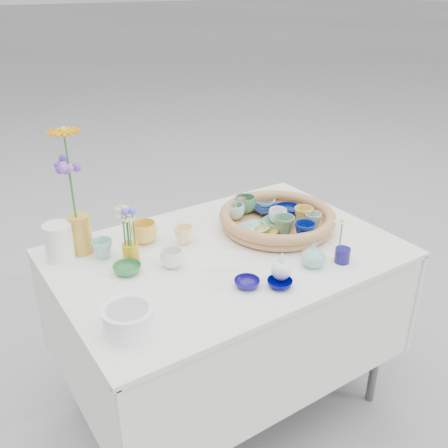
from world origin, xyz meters
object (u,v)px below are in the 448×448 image
tall_vase_yellow (81,234)px  display_table (226,401)px  wicker_tray (277,219)px  bud_vase_seafoam (313,255)px

tall_vase_yellow → display_table: bearing=-32.7°
display_table → wicker_tray: (0.28, 0.05, 0.80)m
wicker_tray → tall_vase_yellow: size_ratio=3.16×
display_table → bud_vase_seafoam: bud_vase_seafoam is taller
wicker_tray → tall_vase_yellow: (-0.73, 0.24, 0.04)m
wicker_tray → bud_vase_seafoam: bearing=-105.4°
display_table → bud_vase_seafoam: bearing=-52.9°
display_table → wicker_tray: bearing=10.1°
tall_vase_yellow → bud_vase_seafoam: bearing=-40.2°
wicker_tray → bud_vase_seafoam: size_ratio=5.15×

